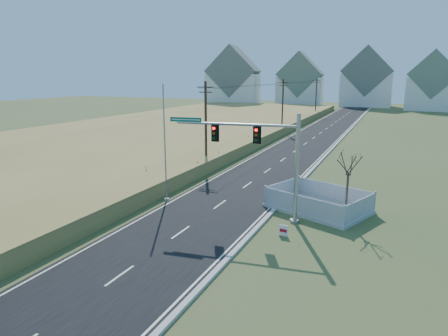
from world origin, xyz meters
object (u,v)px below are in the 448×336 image
Objects in this scene: open_sign at (283,230)px; traffic_signal_mast at (268,156)px; bare_tree at (349,163)px; flagpole at (165,156)px; fence_enclosure at (318,206)px.

traffic_signal_mast is at bearing 129.74° from open_sign.
open_sign is at bearing -126.27° from bare_tree.
flagpole is 1.81× the size of bare_tree.
flagpole reaches higher than fence_enclosure.
fence_enclosure reaches higher than open_sign.
flagpole is at bearing 164.85° from open_sign.
bare_tree is at bearing 4.08° from flagpole.
flagpole is at bearing -146.44° from fence_enclosure.
flagpole is 13.44m from bare_tree.
traffic_signal_mast reaches higher than open_sign.
flagpole reaches higher than open_sign.
open_sign is at bearing -78.68° from fence_enclosure.
fence_enclosure is 4.51m from bare_tree.
open_sign is at bearing -59.83° from traffic_signal_mast.
bare_tree is at bearing 14.08° from traffic_signal_mast.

